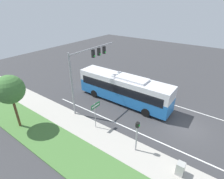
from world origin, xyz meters
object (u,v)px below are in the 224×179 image
object	(u,v)px
pedestrian_signal	(137,132)
utility_cabinet	(180,169)
bus	(123,88)
signal_gantry	(87,65)
street_sign	(95,111)

from	to	relation	value
pedestrian_signal	utility_cabinet	bearing A→B (deg)	-92.08
bus	pedestrian_signal	size ratio (longest dim) A/B	4.02
bus	pedestrian_signal	bearing A→B (deg)	-139.87
bus	signal_gantry	size ratio (longest dim) A/B	1.66
street_sign	signal_gantry	bearing A→B (deg)	50.53
signal_gantry	pedestrian_signal	size ratio (longest dim) A/B	2.43
street_sign	utility_cabinet	world-z (taller)	street_sign
signal_gantry	utility_cabinet	world-z (taller)	signal_gantry
bus	signal_gantry	xyz separation A→B (m)	(-3.13, 2.92, 3.30)
utility_cabinet	bus	bearing A→B (deg)	54.57
street_sign	bus	bearing A→B (deg)	5.42
bus	utility_cabinet	distance (m)	11.31
bus	signal_gantry	world-z (taller)	signal_gantry
signal_gantry	pedestrian_signal	bearing A→B (deg)	-111.38
street_sign	utility_cabinet	size ratio (longest dim) A/B	2.79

